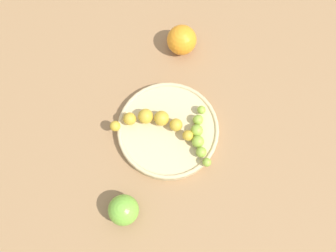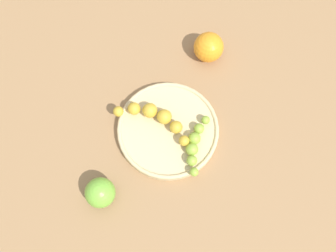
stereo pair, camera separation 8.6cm
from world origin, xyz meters
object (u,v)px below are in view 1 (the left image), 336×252
(fruit_bowl, at_px, (168,130))
(banana_spotted, at_px, (153,121))
(banana_green, at_px, (199,136))
(orange_fruit, at_px, (182,40))
(apple_green, at_px, (123,210))

(fruit_bowl, bearing_deg, banana_spotted, 175.31)
(banana_green, xyz_separation_m, orange_fruit, (-0.10, 0.24, 0.00))
(banana_spotted, height_order, orange_fruit, orange_fruit)
(orange_fruit, height_order, apple_green, orange_fruit)
(banana_green, bearing_deg, apple_green, 41.23)
(fruit_bowl, xyz_separation_m, banana_green, (0.08, -0.00, 0.02))
(fruit_bowl, bearing_deg, orange_fruit, 96.52)
(banana_spotted, xyz_separation_m, orange_fruit, (0.01, 0.23, 0.00))
(fruit_bowl, xyz_separation_m, apple_green, (-0.04, -0.21, 0.02))
(orange_fruit, bearing_deg, fruit_bowl, -83.48)
(apple_green, bearing_deg, banana_spotted, 88.40)
(banana_spotted, height_order, banana_green, banana_spotted)
(fruit_bowl, bearing_deg, apple_green, -101.65)
(banana_spotted, xyz_separation_m, banana_green, (0.11, -0.01, -0.00))
(banana_spotted, height_order, apple_green, apple_green)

